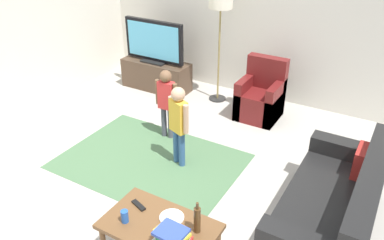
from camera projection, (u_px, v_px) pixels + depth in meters
ground at (165, 192)px, 4.42m from camera, size 7.80×7.80×0.00m
wall_back at (270, 15)px, 6.02m from camera, size 6.00×0.12×2.70m
area_rug at (150, 161)px, 4.95m from camera, size 2.20×1.60×0.01m
tv_stand at (156, 75)px, 6.79m from camera, size 1.20×0.44×0.50m
tv at (154, 42)px, 6.48m from camera, size 1.10×0.28×0.71m
couch at (336, 211)px, 3.73m from camera, size 0.80×1.80×0.86m
armchair at (261, 98)px, 5.87m from camera, size 0.60×0.60×0.90m
floor_lamp at (221, 5)px, 5.78m from camera, size 0.36×0.36×1.78m
child_near_tv at (166, 98)px, 5.19m from camera, size 0.33×0.16×0.99m
child_center at (179, 120)px, 4.61m from camera, size 0.33×0.20×1.04m
coffee_table at (160, 229)px, 3.41m from camera, size 1.00×0.60×0.42m
book_stack at (172, 237)px, 3.17m from camera, size 0.31×0.25×0.15m
bottle at (197, 220)px, 3.26m from camera, size 0.06×0.06×0.31m
tv_remote at (139, 205)px, 3.59m from camera, size 0.18×0.10×0.02m
soda_can at (125, 216)px, 3.39m from camera, size 0.07×0.07×0.12m
plate at (172, 218)px, 3.45m from camera, size 0.22×0.22×0.02m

